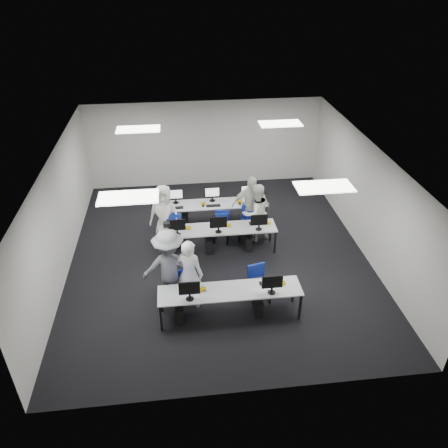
{
  "coord_description": "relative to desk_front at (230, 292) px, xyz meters",
  "views": [
    {
      "loc": [
        -1.01,
        -9.8,
        7.07
      ],
      "look_at": [
        0.14,
        -0.03,
        1.0
      ],
      "focal_mm": 35.0,
      "sensor_mm": 36.0,
      "label": 1
    }
  ],
  "objects": [
    {
      "name": "chair_2",
      "position": [
        -1.24,
        3.09,
        -0.4
      ],
      "size": [
        0.52,
        0.55,
        0.9
      ],
      "rotation": [
        0.0,
        0.0,
        -0.18
      ],
      "color": "navy",
      "rests_on": "ground"
    },
    {
      "name": "chair_6",
      "position": [
        0.18,
        3.38,
        -0.42
      ],
      "size": [
        0.41,
        0.44,
        0.83
      ],
      "rotation": [
        0.0,
        0.0,
        -0.0
      ],
      "color": "navy",
      "rests_on": "ground"
    },
    {
      "name": "dslr_camera",
      "position": [
        -1.31,
        0.88,
        1.32
      ],
      "size": [
        0.15,
        0.19,
        0.1
      ],
      "primitive_type": "cube",
      "rotation": [
        0.0,
        0.0,
        3.09
      ],
      "color": "black",
      "rests_on": "photographer"
    },
    {
      "name": "student_2",
      "position": [
        -1.43,
        3.26,
        0.2
      ],
      "size": [
        0.99,
        0.78,
        1.77
      ],
      "primitive_type": "imported",
      "rotation": [
        0.0,
        0.0,
        -0.29
      ],
      "color": "white",
      "rests_on": "ground"
    },
    {
      "name": "student_1",
      "position": [
        1.13,
        3.09,
        0.19
      ],
      "size": [
        1.02,
        0.91,
        1.74
      ],
      "primitive_type": "imported",
      "rotation": [
        0.0,
        0.0,
        3.5
      ],
      "color": "white",
      "rests_on": "ground"
    },
    {
      "name": "ceiling_panels",
      "position": [
        0.0,
        2.4,
        2.3
      ],
      "size": [
        5.2,
        4.6,
        0.02
      ],
      "color": "white",
      "rests_on": "room"
    },
    {
      "name": "chair_7",
      "position": [
        1.02,
        3.42,
        -0.42
      ],
      "size": [
        0.47,
        0.5,
        0.83
      ],
      "rotation": [
        0.0,
        0.0,
        0.14
      ],
      "color": "navy",
      "rests_on": "ground"
    },
    {
      "name": "chair_4",
      "position": [
        0.93,
        3.11,
        -0.37
      ],
      "size": [
        0.61,
        0.64,
        0.98
      ],
      "rotation": [
        0.0,
        0.0,
        -0.31
      ],
      "color": "navy",
      "rests_on": "ground"
    },
    {
      "name": "room",
      "position": [
        0.0,
        2.4,
        0.82
      ],
      "size": [
        9.0,
        9.02,
        3.0
      ],
      "color": "black",
      "rests_on": "ground"
    },
    {
      "name": "desk_back",
      "position": [
        0.0,
        4.0,
        0.0
      ],
      "size": [
        3.2,
        0.7,
        0.73
      ],
      "color": "#B6B9BB",
      "rests_on": "ground"
    },
    {
      "name": "student_3",
      "position": [
        1.04,
        3.41,
        0.24
      ],
      "size": [
        1.12,
        0.56,
        1.84
      ],
      "primitive_type": "imported",
      "rotation": [
        0.0,
        0.0,
        -0.1
      ],
      "color": "white",
      "rests_on": "ground"
    },
    {
      "name": "student_0",
      "position": [
        -0.88,
        0.48,
        0.22
      ],
      "size": [
        0.76,
        0.63,
        1.8
      ],
      "primitive_type": "imported",
      "rotation": [
        0.0,
        0.0,
        2.79
      ],
      "color": "white",
      "rests_on": "ground"
    },
    {
      "name": "equipment_back",
      "position": [
        0.19,
        4.02,
        -0.32
      ],
      "size": [
        2.91,
        0.41,
        1.19
      ],
      "color": "white",
      "rests_on": "desk_back"
    },
    {
      "name": "chair_0",
      "position": [
        -0.99,
        0.6,
        -0.42
      ],
      "size": [
        0.52,
        0.54,
        0.82
      ],
      "rotation": [
        0.0,
        0.0,
        0.33
      ],
      "color": "navy",
      "rests_on": "ground"
    },
    {
      "name": "handbag",
      "position": [
        -1.32,
        2.51,
        0.18
      ],
      "size": [
        0.36,
        0.29,
        0.26
      ],
      "primitive_type": "ellipsoid",
      "rotation": [
        0.0,
        0.0,
        -0.34
      ],
      "color": "olive",
      "rests_on": "desk_mid"
    },
    {
      "name": "chair_1",
      "position": [
        0.74,
        0.45,
        -0.39
      ],
      "size": [
        0.55,
        0.58,
        0.92
      ],
      "rotation": [
        0.0,
        0.0,
        0.24
      ],
      "color": "navy",
      "rests_on": "ground"
    },
    {
      "name": "chair_3",
      "position": [
        0.16,
        3.11,
        -0.4
      ],
      "size": [
        0.54,
        0.57,
        0.89
      ],
      "rotation": [
        0.0,
        0.0,
        -0.25
      ],
      "color": "navy",
      "rests_on": "ground"
    },
    {
      "name": "chair_5",
      "position": [
        -1.19,
        3.32,
        -0.38
      ],
      "size": [
        0.46,
        0.5,
        0.94
      ],
      "rotation": [
        0.0,
        0.0,
        0.01
      ],
      "color": "navy",
      "rests_on": "ground"
    },
    {
      "name": "equipment_mid",
      "position": [
        -0.19,
        2.58,
        -0.32
      ],
      "size": [
        2.91,
        0.41,
        1.19
      ],
      "color": "white",
      "rests_on": "desk_mid"
    },
    {
      "name": "equipment_front",
      "position": [
        -0.19,
        -0.02,
        -0.32
      ],
      "size": [
        2.51,
        0.41,
        1.19
      ],
      "color": "#0B1D9B",
      "rests_on": "desk_front"
    },
    {
      "name": "photographer",
      "position": [
        -1.32,
        0.7,
        0.29
      ],
      "size": [
        1.29,
        0.78,
        1.94
      ],
      "primitive_type": "imported",
      "rotation": [
        0.0,
        0.0,
        3.09
      ],
      "color": "slate",
      "rests_on": "ground"
    },
    {
      "name": "desk_front",
      "position": [
        0.0,
        0.0,
        0.0
      ],
      "size": [
        3.2,
        0.7,
        0.73
      ],
      "color": "#B6B9BB",
      "rests_on": "ground"
    },
    {
      "name": "desk_mid",
      "position": [
        0.0,
        2.6,
        0.0
      ],
      "size": [
        3.2,
        0.7,
        0.73
      ],
      "color": "#B6B9BB",
      "rests_on": "ground"
    }
  ]
}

